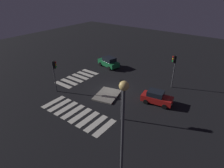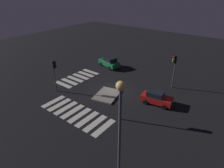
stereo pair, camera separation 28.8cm
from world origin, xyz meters
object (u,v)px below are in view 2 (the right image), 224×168
at_px(car_green, 109,62).
at_px(traffic_light_north, 121,90).
at_px(traffic_light_west, 174,64).
at_px(street_lamp, 120,122).
at_px(traffic_island, 107,95).
at_px(traffic_light_east, 55,69).
at_px(car_red, 156,98).

bearing_deg(car_green, traffic_light_north, 146.44).
relative_size(traffic_light_west, street_lamp, 0.56).
bearing_deg(traffic_island, traffic_light_east, -62.87).
bearing_deg(traffic_island, street_lamp, 42.51).
xyz_separation_m(traffic_island, car_green, (-7.99, -5.91, 0.78)).
bearing_deg(traffic_light_west, traffic_island, 8.02).
bearing_deg(car_green, street_lamp, 143.58).
distance_m(traffic_island, car_red, 6.28).
distance_m(traffic_light_north, street_lamp, 7.98).
relative_size(car_red, traffic_light_east, 0.89).
bearing_deg(traffic_island, car_green, -143.54).
height_order(car_red, car_green, car_green).
xyz_separation_m(car_green, traffic_light_east, (11.10, -0.16, 2.42)).
distance_m(car_red, car_green, 13.12).
relative_size(traffic_island, car_red, 1.08).
height_order(traffic_light_west, street_lamp, street_lamp).
bearing_deg(traffic_light_west, traffic_light_east, -2.34).
distance_m(car_red, street_lamp, 12.66).
xyz_separation_m(car_red, traffic_light_west, (-4.99, -0.15, 2.74)).
relative_size(traffic_light_east, traffic_light_west, 0.93).
xyz_separation_m(traffic_light_north, street_lamp, (6.35, 4.34, 2.14)).
relative_size(traffic_light_east, traffic_light_north, 0.95).
height_order(traffic_island, car_green, car_green).
xyz_separation_m(car_green, street_lamp, (17.23, 14.38, 4.73)).
bearing_deg(car_red, traffic_light_north, -117.37).
distance_m(car_red, traffic_light_east, 13.27).
bearing_deg(traffic_light_north, traffic_light_west, -54.49).
xyz_separation_m(traffic_light_east, street_lamp, (6.13, 14.54, 2.31)).
height_order(traffic_light_east, traffic_light_north, traffic_light_north).
relative_size(car_green, traffic_light_east, 0.99).
height_order(traffic_light_north, traffic_light_west, traffic_light_west).
height_order(traffic_light_north, street_lamp, street_lamp).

